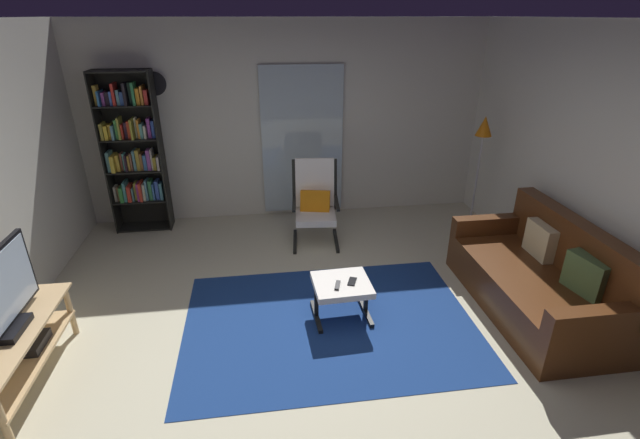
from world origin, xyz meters
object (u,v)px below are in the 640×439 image
(cell_phone, at_px, (352,281))
(floor_lamp_by_shelf, at_px, (482,140))
(bookshelf_near_tv, at_px, (133,150))
(wall_clock, at_px, (154,84))
(tv_remote, at_px, (338,285))
(ottoman, at_px, (342,288))
(tv_stand, at_px, (19,348))
(leather_sofa, at_px, (540,280))
(lounge_armchair, at_px, (315,200))

(cell_phone, distance_m, floor_lamp_by_shelf, 2.67)
(bookshelf_near_tv, distance_m, wall_clock, 0.87)
(bookshelf_near_tv, bearing_deg, tv_remote, -47.10)
(ottoman, bearing_deg, tv_remote, -130.14)
(tv_stand, bearing_deg, leather_sofa, 4.66)
(leather_sofa, height_order, lounge_armchair, lounge_armchair)
(bookshelf_near_tv, xyz_separation_m, wall_clock, (0.34, 0.18, 0.79))
(tv_stand, relative_size, cell_phone, 9.28)
(tv_remote, distance_m, floor_lamp_by_shelf, 2.81)
(tv_remote, bearing_deg, bookshelf_near_tv, 149.68)
(tv_stand, height_order, lounge_armchair, lounge_armchair)
(lounge_armchair, bearing_deg, tv_remote, -90.62)
(bookshelf_near_tv, xyz_separation_m, floor_lamp_by_shelf, (4.30, -0.69, 0.16))
(lounge_armchair, xyz_separation_m, wall_clock, (-1.88, 0.84, 1.32))
(lounge_armchair, bearing_deg, wall_clock, 155.89)
(cell_phone, bearing_deg, wall_clock, 150.81)
(leather_sofa, relative_size, ottoman, 3.46)
(ottoman, relative_size, floor_lamp_by_shelf, 0.36)
(tv_stand, distance_m, bookshelf_near_tv, 2.92)
(lounge_armchair, relative_size, wall_clock, 3.53)
(lounge_armchair, bearing_deg, leather_sofa, -42.51)
(tv_stand, relative_size, leather_sofa, 0.70)
(tv_stand, bearing_deg, tv_remote, 9.85)
(bookshelf_near_tv, distance_m, tv_remote, 3.31)
(bookshelf_near_tv, relative_size, leather_sofa, 1.10)
(ottoman, xyz_separation_m, cell_phone, (0.09, -0.01, 0.07))
(ottoman, xyz_separation_m, wall_clock, (-1.92, 2.49, 1.54))
(wall_clock, bearing_deg, ottoman, -52.38)
(tv_remote, xyz_separation_m, wall_clock, (-1.86, 2.55, 1.47))
(tv_stand, bearing_deg, cell_phone, 10.38)
(leather_sofa, distance_m, lounge_armchair, 2.64)
(cell_phone, relative_size, wall_clock, 0.48)
(lounge_armchair, height_order, cell_phone, lounge_armchair)
(bookshelf_near_tv, height_order, tv_remote, bookshelf_near_tv)
(tv_stand, relative_size, tv_remote, 9.02)
(leather_sofa, height_order, ottoman, leather_sofa)
(lounge_armchair, xyz_separation_m, cell_phone, (0.13, -1.65, -0.15))
(lounge_armchair, relative_size, cell_phone, 7.30)
(leather_sofa, relative_size, tv_remote, 12.93)
(tv_remote, xyz_separation_m, cell_phone, (0.15, 0.05, -0.00))
(tv_stand, relative_size, wall_clock, 4.48)
(lounge_armchair, bearing_deg, cell_phone, -85.58)
(cell_phone, height_order, floor_lamp_by_shelf, floor_lamp_by_shelf)
(tv_remote, bearing_deg, tv_stand, -153.38)
(leather_sofa, distance_m, ottoman, 1.91)
(lounge_armchair, relative_size, tv_remote, 7.10)
(cell_phone, bearing_deg, tv_stand, -147.67)
(tv_stand, xyz_separation_m, bookshelf_near_tv, (0.32, 2.81, 0.73))
(bookshelf_near_tv, distance_m, leather_sofa, 4.88)
(lounge_armchair, bearing_deg, bookshelf_near_tv, 163.29)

